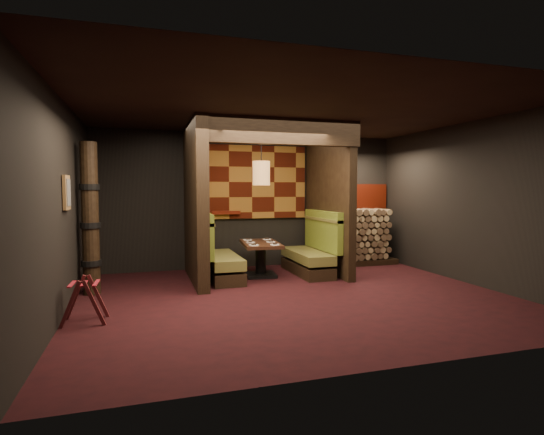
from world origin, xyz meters
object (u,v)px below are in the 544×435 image
Objects in this scene: luggage_rack at (85,299)px; firewood_stack at (356,237)px; dining_table at (261,254)px; totem_column at (90,220)px; pendant_lamp at (261,173)px; booth_bench_left at (217,258)px; booth_bench_right at (312,253)px.

luggage_rack is 5.95m from firewood_stack.
dining_table is 0.54× the size of totem_column.
totem_column is 5.51m from firewood_stack.
pendant_lamp is (-0.00, -0.05, 1.54)m from dining_table.
booth_bench_left is 0.67× the size of totem_column.
totem_column is (-2.93, -0.56, 0.76)m from dining_table.
booth_bench_left is 0.84m from dining_table.
booth_bench_right is (1.89, 0.00, 0.00)m from booth_bench_left.
firewood_stack is (1.35, 0.70, 0.21)m from booth_bench_right.
luggage_rack is (-2.85, -2.03, -1.67)m from pendant_lamp.
dining_table is (-1.05, 0.01, 0.02)m from booth_bench_right.
firewood_stack is at bearing 17.16° from pendant_lamp.
booth_bench_left is 1.00× the size of booth_bench_right.
pendant_lamp is at bearing -162.84° from firewood_stack.
dining_table is at bearing 10.78° from totem_column.
totem_column reaches higher than firewood_stack.
booth_bench_right is 1.89m from pendant_lamp.
pendant_lamp is (0.84, -0.04, 1.57)m from booth_bench_left.
totem_column is 1.39× the size of firewood_stack.
firewood_stack reaches higher than dining_table.
firewood_stack is (2.40, 0.69, 0.19)m from dining_table.
pendant_lamp reaches higher than dining_table.
booth_bench_right is at bearing -0.46° from dining_table.
totem_column is at bearing -170.17° from pendant_lamp.
booth_bench_right is 1.05m from dining_table.
luggage_rack is at bearing -152.16° from firewood_stack.
booth_bench_right is at bearing 0.00° from booth_bench_left.
booth_bench_right is 1.44× the size of pendant_lamp.
pendant_lamp is 0.46× the size of totem_column.
firewood_stack is at bearing 27.84° from luggage_rack.
pendant_lamp reaches higher than booth_bench_left.
luggage_rack is 1.77m from totem_column.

